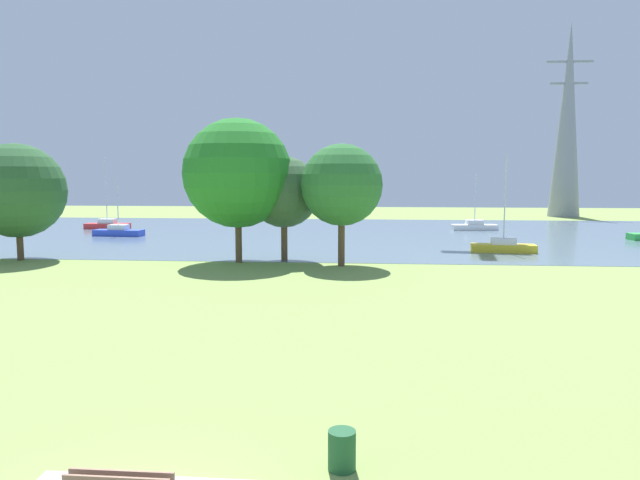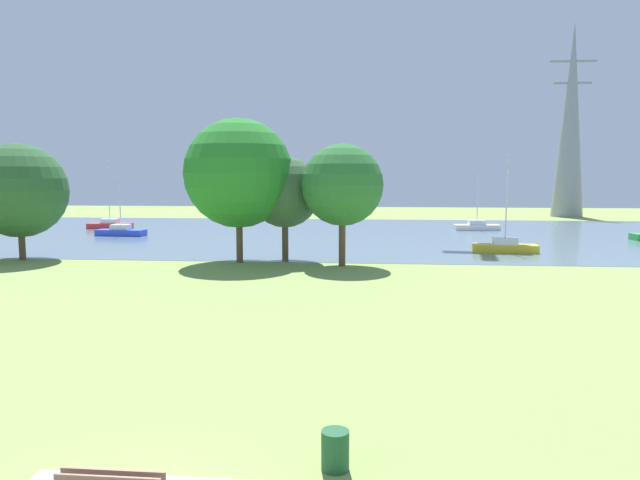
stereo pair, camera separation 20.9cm
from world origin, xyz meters
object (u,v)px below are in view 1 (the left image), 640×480
(litter_bin, at_px, (342,450))
(tree_east_far, at_px, (17,191))
(sailboat_red, at_px, (107,225))
(sailboat_white, at_px, (474,226))
(electricity_pylon, at_px, (567,121))
(tree_east_near, at_px, (342,185))
(tree_mid_shore, at_px, (238,173))
(tree_west_far, at_px, (284,192))
(sailboat_blue, at_px, (119,231))
(sailboat_yellow, at_px, (503,246))

(litter_bin, height_order, tree_east_far, tree_east_far)
(sailboat_red, xyz_separation_m, tree_east_far, (4.76, -23.80, 4.35))
(litter_bin, height_order, sailboat_white, sailboat_white)
(tree_east_far, bearing_deg, electricity_pylon, 43.08)
(tree_east_far, xyz_separation_m, tree_east_near, (22.41, -0.72, 0.42))
(sailboat_white, bearing_deg, tree_east_far, -144.18)
(sailboat_red, xyz_separation_m, tree_mid_shore, (20.17, -23.57, 5.54))
(tree_west_far, bearing_deg, sailboat_blue, 140.71)
(sailboat_yellow, distance_m, tree_west_far, 17.69)
(litter_bin, height_order, sailboat_yellow, sailboat_yellow)
(tree_east_far, height_order, tree_west_far, tree_east_far)
(sailboat_blue, distance_m, electricity_pylon, 63.01)
(sailboat_yellow, height_order, sailboat_white, sailboat_yellow)
(sailboat_yellow, bearing_deg, electricity_pylon, 66.96)
(tree_east_near, bearing_deg, sailboat_yellow, 33.15)
(tree_mid_shore, bearing_deg, electricity_pylon, 52.86)
(tree_west_far, relative_size, tree_east_near, 0.91)
(tree_east_near, bearing_deg, tree_mid_shore, 172.27)
(tree_east_far, bearing_deg, litter_bin, -48.91)
(sailboat_white, xyz_separation_m, tree_mid_shore, (-20.12, -25.41, 5.56))
(sailboat_blue, distance_m, tree_east_near, 28.82)
(sailboat_blue, height_order, electricity_pylon, electricity_pylon)
(sailboat_blue, bearing_deg, sailboat_white, 14.39)
(litter_bin, distance_m, sailboat_white, 54.16)
(litter_bin, xyz_separation_m, tree_east_near, (-1.32, 26.49, 4.85))
(litter_bin, distance_m, tree_west_far, 29.29)
(sailboat_white, distance_m, sailboat_red, 40.33)
(sailboat_white, relative_size, tree_east_near, 0.77)
(sailboat_yellow, xyz_separation_m, electricity_pylon, (17.71, 41.65, 13.23))
(sailboat_white, distance_m, tree_west_far, 30.12)
(sailboat_white, bearing_deg, sailboat_red, -177.38)
(tree_east_far, bearing_deg, tree_east_near, -1.83)
(sailboat_white, relative_size, tree_mid_shore, 0.63)
(litter_bin, distance_m, electricity_pylon, 82.27)
(sailboat_blue, height_order, tree_east_far, tree_east_far)
(tree_east_far, distance_m, tree_west_far, 18.42)
(tree_east_near, bearing_deg, tree_east_far, 178.17)
(sailboat_white, height_order, tree_east_near, tree_east_near)
(sailboat_blue, bearing_deg, sailboat_red, 121.77)
(tree_east_near, bearing_deg, litter_bin, -87.15)
(tree_east_far, relative_size, electricity_pylon, 0.29)
(sailboat_yellow, bearing_deg, sailboat_red, 157.04)
(litter_bin, relative_size, sailboat_red, 0.10)
(sailboat_yellow, bearing_deg, tree_east_far, -168.25)
(sailboat_yellow, bearing_deg, sailboat_white, 86.79)
(litter_bin, distance_m, sailboat_yellow, 36.03)
(sailboat_yellow, bearing_deg, tree_west_far, -159.84)
(tree_west_far, xyz_separation_m, electricity_pylon, (33.83, 47.57, 8.97))
(litter_bin, bearing_deg, sailboat_red, 119.18)
(sailboat_red, relative_size, tree_west_far, 1.10)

